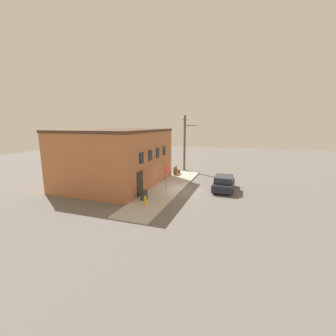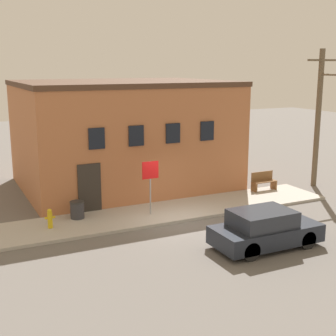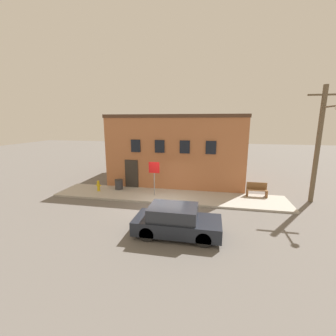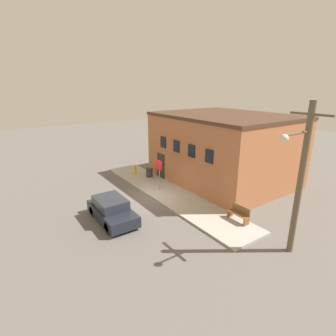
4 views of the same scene
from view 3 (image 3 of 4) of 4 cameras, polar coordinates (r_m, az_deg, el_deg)
ground_plane at (r=13.96m, az=-1.17°, el=-9.23°), size 80.00×80.00×0.00m
sidewalk at (r=15.23m, az=-0.03°, el=-7.15°), size 15.32×2.80×0.12m
brick_building at (r=19.91m, az=3.14°, el=5.28°), size 10.33×8.26×5.49m
fire_hydrant at (r=16.76m, az=-17.26°, el=-4.31°), size 0.40×0.19×0.77m
stop_sign at (r=14.80m, az=-3.53°, el=-1.01°), size 0.73×0.06×2.27m
bench at (r=16.02m, az=21.62°, el=-5.21°), size 1.29×0.44×0.91m
trash_bin at (r=16.83m, az=-12.36°, el=-4.06°), size 0.59×0.59×0.72m
utility_pole at (r=16.19m, az=34.04°, el=5.50°), size 1.80×2.02×7.07m
parked_car at (r=10.26m, az=2.09°, el=-13.38°), size 3.84×1.75×1.36m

